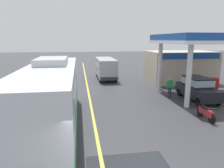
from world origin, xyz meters
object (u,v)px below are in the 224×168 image
(car_at_pump, at_px, (197,87))
(pedestrian_near_pump, at_px, (170,86))
(coach_bus_main, at_px, (52,97))
(minibus_opposing_lane, at_px, (106,67))
(motorcycle_parked_forecourt, at_px, (206,113))

(car_at_pump, xyz_separation_m, pedestrian_near_pump, (-1.79, 1.10, -0.08))
(coach_bus_main, height_order, minibus_opposing_lane, coach_bus_main)
(motorcycle_parked_forecourt, relative_size, pedestrian_near_pump, 1.08)
(motorcycle_parked_forecourt, bearing_deg, minibus_opposing_lane, 106.13)
(coach_bus_main, distance_m, motorcycle_parked_forecourt, 8.86)
(car_at_pump, relative_size, pedestrian_near_pump, 2.53)
(motorcycle_parked_forecourt, height_order, pedestrian_near_pump, pedestrian_near_pump)
(coach_bus_main, xyz_separation_m, car_at_pump, (10.54, 3.97, -0.71))
(car_at_pump, distance_m, motorcycle_parked_forecourt, 4.49)
(coach_bus_main, relative_size, pedestrian_near_pump, 6.65)
(minibus_opposing_lane, distance_m, motorcycle_parked_forecourt, 15.00)
(coach_bus_main, bearing_deg, pedestrian_near_pump, 30.11)
(pedestrian_near_pump, bearing_deg, coach_bus_main, -149.89)
(coach_bus_main, height_order, motorcycle_parked_forecourt, coach_bus_main)
(car_at_pump, bearing_deg, motorcycle_parked_forecourt, -113.47)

